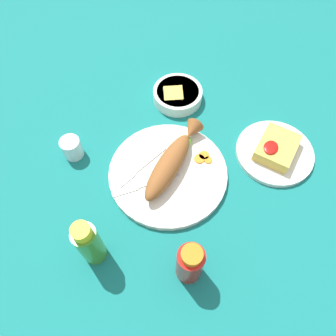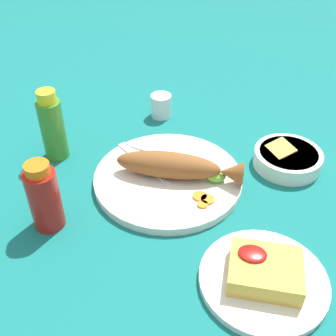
# 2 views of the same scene
# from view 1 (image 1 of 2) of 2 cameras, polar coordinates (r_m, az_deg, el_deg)

# --- Properties ---
(ground_plane) EXTENTS (4.00, 4.00, 0.00)m
(ground_plane) POSITION_cam_1_polar(r_m,az_deg,el_deg) (0.90, 0.00, -1.22)
(ground_plane) COLOR #146B66
(main_plate) EXTENTS (0.32, 0.32, 0.02)m
(main_plate) POSITION_cam_1_polar(r_m,az_deg,el_deg) (0.89, 0.00, -0.94)
(main_plate) COLOR silver
(main_plate) RESTS_ON ground_plane
(fried_fish) EXTENTS (0.27, 0.07, 0.06)m
(fried_fish) POSITION_cam_1_polar(r_m,az_deg,el_deg) (0.87, 0.59, 1.24)
(fried_fish) COLOR brown
(fried_fish) RESTS_ON main_plate
(fork_near) EXTENTS (0.15, 0.13, 0.00)m
(fork_near) POSITION_cam_1_polar(r_m,az_deg,el_deg) (0.86, -4.64, -3.09)
(fork_near) COLOR silver
(fork_near) RESTS_ON main_plate
(fork_far) EXTENTS (0.18, 0.06, 0.00)m
(fork_far) POSITION_cam_1_polar(r_m,az_deg,el_deg) (0.89, -5.46, -0.46)
(fork_far) COLOR silver
(fork_far) RESTS_ON main_plate
(carrot_slice_near) EXTENTS (0.03, 0.03, 0.00)m
(carrot_slice_near) POSITION_cam_1_polar(r_m,az_deg,el_deg) (0.91, 6.29, 2.20)
(carrot_slice_near) COLOR orange
(carrot_slice_near) RESTS_ON main_plate
(carrot_slice_mid) EXTENTS (0.02, 0.02, 0.00)m
(carrot_slice_mid) POSITION_cam_1_polar(r_m,az_deg,el_deg) (0.91, 7.01, 1.37)
(carrot_slice_mid) COLOR orange
(carrot_slice_mid) RESTS_ON main_plate
(carrot_slice_far) EXTENTS (0.03, 0.03, 0.00)m
(carrot_slice_far) POSITION_cam_1_polar(r_m,az_deg,el_deg) (0.91, 5.47, 1.59)
(carrot_slice_far) COLOR orange
(carrot_slice_far) RESTS_ON main_plate
(lime_wedge_main) EXTENTS (0.04, 0.04, 0.02)m
(lime_wedge_main) POSITION_cam_1_polar(r_m,az_deg,el_deg) (0.92, 2.85, 4.64)
(lime_wedge_main) COLOR #6BB233
(lime_wedge_main) RESTS_ON main_plate
(hot_sauce_bottle_red) EXTENTS (0.06, 0.06, 0.15)m
(hot_sauce_bottle_red) POSITION_cam_1_polar(r_m,az_deg,el_deg) (0.74, 3.84, -16.25)
(hot_sauce_bottle_red) COLOR #B21914
(hot_sauce_bottle_red) RESTS_ON ground_plane
(hot_sauce_bottle_green) EXTENTS (0.05, 0.05, 0.17)m
(hot_sauce_bottle_green) POSITION_cam_1_polar(r_m,az_deg,el_deg) (0.76, -13.56, -12.65)
(hot_sauce_bottle_green) COLOR #3D8428
(hot_sauce_bottle_green) RESTS_ON ground_plane
(salt_cup) EXTENTS (0.06, 0.06, 0.06)m
(salt_cup) POSITION_cam_1_polar(r_m,az_deg,el_deg) (0.95, -16.34, 3.25)
(salt_cup) COLOR silver
(salt_cup) RESTS_ON ground_plane
(side_plate_fries) EXTENTS (0.22, 0.22, 0.01)m
(side_plate_fries) POSITION_cam_1_polar(r_m,az_deg,el_deg) (0.98, 18.05, 2.58)
(side_plate_fries) COLOR silver
(side_plate_fries) RESTS_ON ground_plane
(fries_pile) EXTENTS (0.12, 0.10, 0.04)m
(fries_pile) POSITION_cam_1_polar(r_m,az_deg,el_deg) (0.95, 18.42, 3.40)
(fries_pile) COLOR gold
(fries_pile) RESTS_ON side_plate_fries
(guacamole_bowl) EXTENTS (0.15, 0.15, 0.05)m
(guacamole_bowl) POSITION_cam_1_polar(r_m,az_deg,el_deg) (1.04, 1.69, 12.70)
(guacamole_bowl) COLOR white
(guacamole_bowl) RESTS_ON ground_plane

